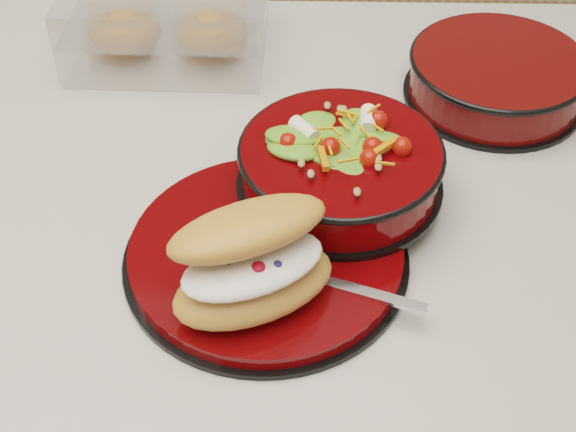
{
  "coord_description": "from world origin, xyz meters",
  "views": [
    {
      "loc": [
        -0.1,
        -0.62,
        1.46
      ],
      "look_at": [
        -0.11,
        -0.09,
        0.94
      ],
      "focal_mm": 50.0,
      "sensor_mm": 36.0,
      "label": 1
    }
  ],
  "objects_px": {
    "dinner_plate": "(267,254)",
    "pastry_box": "(167,20)",
    "croissant": "(253,262)",
    "extra_bowl": "(497,76)",
    "island_counter": "(367,415)",
    "fork": "(337,285)",
    "salad_bowl": "(341,161)"
  },
  "relations": [
    {
      "from": "pastry_box",
      "to": "extra_bowl",
      "type": "bearing_deg",
      "value": -11.37
    },
    {
      "from": "fork",
      "to": "extra_bowl",
      "type": "relative_size",
      "value": 0.7
    },
    {
      "from": "dinner_plate",
      "to": "fork",
      "type": "height_order",
      "value": "fork"
    },
    {
      "from": "salad_bowl",
      "to": "croissant",
      "type": "bearing_deg",
      "value": -118.45
    },
    {
      "from": "pastry_box",
      "to": "extra_bowl",
      "type": "distance_m",
      "value": 0.4
    },
    {
      "from": "croissant",
      "to": "pastry_box",
      "type": "relative_size",
      "value": 0.68
    },
    {
      "from": "salad_bowl",
      "to": "croissant",
      "type": "distance_m",
      "value": 0.16
    },
    {
      "from": "island_counter",
      "to": "fork",
      "type": "xyz_separation_m",
      "value": [
        -0.07,
        -0.16,
        0.47
      ]
    },
    {
      "from": "island_counter",
      "to": "pastry_box",
      "type": "height_order",
      "value": "pastry_box"
    },
    {
      "from": "croissant",
      "to": "fork",
      "type": "bearing_deg",
      "value": -17.32
    },
    {
      "from": "island_counter",
      "to": "extra_bowl",
      "type": "relative_size",
      "value": 5.94
    },
    {
      "from": "dinner_plate",
      "to": "pastry_box",
      "type": "bearing_deg",
      "value": 110.92
    },
    {
      "from": "dinner_plate",
      "to": "fork",
      "type": "xyz_separation_m",
      "value": [
        0.06,
        -0.05,
        0.01
      ]
    },
    {
      "from": "dinner_plate",
      "to": "pastry_box",
      "type": "distance_m",
      "value": 0.38
    },
    {
      "from": "pastry_box",
      "to": "island_counter",
      "type": "bearing_deg",
      "value": -40.86
    },
    {
      "from": "croissant",
      "to": "pastry_box",
      "type": "distance_m",
      "value": 0.43
    },
    {
      "from": "croissant",
      "to": "fork",
      "type": "relative_size",
      "value": 1.13
    },
    {
      "from": "island_counter",
      "to": "pastry_box",
      "type": "bearing_deg",
      "value": 137.82
    },
    {
      "from": "croissant",
      "to": "extra_bowl",
      "type": "height_order",
      "value": "croissant"
    },
    {
      "from": "salad_bowl",
      "to": "extra_bowl",
      "type": "bearing_deg",
      "value": 44.64
    },
    {
      "from": "fork",
      "to": "extra_bowl",
      "type": "xyz_separation_m",
      "value": [
        0.19,
        0.31,
        0.01
      ]
    },
    {
      "from": "island_counter",
      "to": "salad_bowl",
      "type": "distance_m",
      "value": 0.5
    },
    {
      "from": "croissant",
      "to": "extra_bowl",
      "type": "relative_size",
      "value": 0.79
    },
    {
      "from": "croissant",
      "to": "salad_bowl",
      "type": "bearing_deg",
      "value": 35.26
    },
    {
      "from": "island_counter",
      "to": "fork",
      "type": "relative_size",
      "value": 8.53
    },
    {
      "from": "dinner_plate",
      "to": "fork",
      "type": "distance_m",
      "value": 0.08
    },
    {
      "from": "island_counter",
      "to": "salad_bowl",
      "type": "height_order",
      "value": "salad_bowl"
    },
    {
      "from": "pastry_box",
      "to": "dinner_plate",
      "type": "bearing_deg",
      "value": -67.76
    },
    {
      "from": "croissant",
      "to": "pastry_box",
      "type": "xyz_separation_m",
      "value": [
        -0.13,
        0.41,
        -0.02
      ]
    },
    {
      "from": "island_counter",
      "to": "pastry_box",
      "type": "distance_m",
      "value": 0.61
    },
    {
      "from": "dinner_plate",
      "to": "croissant",
      "type": "distance_m",
      "value": 0.08
    },
    {
      "from": "dinner_plate",
      "to": "croissant",
      "type": "bearing_deg",
      "value": -98.12
    }
  ]
}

